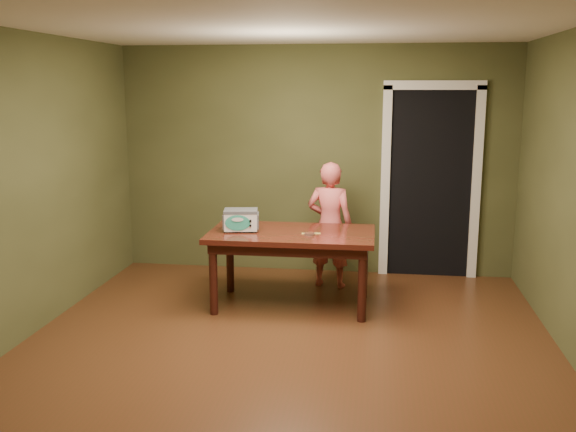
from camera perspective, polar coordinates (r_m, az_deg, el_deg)
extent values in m
plane|color=#4E2916|center=(5.30, -0.39, -12.31)|extent=(5.00, 5.00, 0.00)
cube|color=#4E522B|center=(7.38, 2.45, 4.93)|extent=(4.50, 0.02, 2.60)
cube|color=#4E522B|center=(2.55, -8.76, -7.82)|extent=(4.50, 0.02, 2.60)
cube|color=#4E522B|center=(5.70, -23.40, 2.07)|extent=(0.02, 5.00, 2.60)
cube|color=white|center=(4.87, -0.43, 16.91)|extent=(4.50, 5.00, 0.02)
cube|color=black|center=(7.70, 12.35, 3.07)|extent=(0.90, 0.60, 2.10)
cube|color=black|center=(7.39, 12.52, 2.72)|extent=(0.90, 0.02, 2.10)
cube|color=white|center=(7.35, 8.64, 2.82)|extent=(0.10, 0.06, 2.20)
cube|color=white|center=(7.43, 16.38, 2.57)|extent=(0.10, 0.06, 2.20)
cube|color=white|center=(7.29, 12.91, 11.27)|extent=(1.10, 0.06, 0.10)
cube|color=#36170C|center=(6.23, 0.32, -1.64)|extent=(1.60, 0.90, 0.05)
cube|color=black|center=(6.25, 0.32, -2.31)|extent=(1.48, 0.78, 0.10)
cylinder|color=black|center=(6.13, -6.65, -5.57)|extent=(0.08, 0.08, 0.70)
cylinder|color=black|center=(6.78, -5.17, -3.87)|extent=(0.08, 0.08, 0.70)
cylinder|color=black|center=(5.94, 6.61, -6.12)|extent=(0.08, 0.08, 0.70)
cylinder|color=black|center=(6.61, 6.76, -4.30)|extent=(0.08, 0.08, 0.70)
cylinder|color=#4C4F54|center=(6.21, -5.43, -1.44)|extent=(0.02, 0.02, 0.01)
cylinder|color=#4C4F54|center=(6.38, -5.34, -1.09)|extent=(0.02, 0.02, 0.01)
cylinder|color=#4C4F54|center=(6.20, -3.01, -1.42)|extent=(0.02, 0.02, 0.01)
cylinder|color=#4C4F54|center=(6.37, -2.98, -1.08)|extent=(0.02, 0.02, 0.01)
cube|color=silver|center=(6.27, -4.20, -0.40)|extent=(0.35, 0.28, 0.18)
cube|color=#4C4F54|center=(6.25, -4.22, 0.46)|extent=(0.36, 0.28, 0.03)
cube|color=#4C4F54|center=(6.28, -5.71, -0.41)|extent=(0.05, 0.20, 0.14)
cube|color=#4C4F54|center=(6.26, -2.69, -0.39)|extent=(0.05, 0.20, 0.14)
ellipsoid|color=teal|center=(6.15, -4.50, -0.62)|extent=(0.24, 0.05, 0.15)
cylinder|color=black|center=(6.14, -3.37, -0.44)|extent=(0.02, 0.01, 0.02)
cylinder|color=black|center=(6.15, -3.36, -0.85)|extent=(0.02, 0.01, 0.02)
cylinder|color=silver|center=(6.09, 1.92, -1.61)|extent=(0.10, 0.10, 0.02)
cylinder|color=#4A2718|center=(6.09, 1.92, -1.55)|extent=(0.09, 0.09, 0.01)
cube|color=#E9E065|center=(6.14, 2.07, -1.56)|extent=(0.18, 0.06, 0.01)
imported|color=#DF5E5B|center=(6.89, 3.74, -0.79)|extent=(0.54, 0.40, 1.36)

